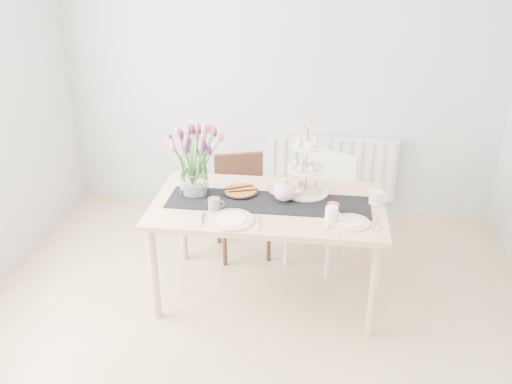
# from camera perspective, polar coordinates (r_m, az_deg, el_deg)

# --- Properties ---
(room_shell) EXTENTS (4.50, 4.50, 4.50)m
(room_shell) POSITION_cam_1_polar(r_m,az_deg,el_deg) (2.83, -1.44, 2.03)
(room_shell) COLOR tan
(room_shell) RESTS_ON ground
(radiator) EXTENTS (1.20, 0.08, 0.60)m
(radiator) POSITION_cam_1_polar(r_m,az_deg,el_deg) (5.15, 7.93, 2.54)
(radiator) COLOR white
(radiator) RESTS_ON room_shell
(dining_table) EXTENTS (1.60, 0.90, 0.75)m
(dining_table) POSITION_cam_1_polar(r_m,az_deg,el_deg) (3.78, 1.28, -2.18)
(dining_table) COLOR tan
(dining_table) RESTS_ON ground
(chair_brown) EXTENTS (0.51, 0.51, 0.82)m
(chair_brown) POSITION_cam_1_polar(r_m,az_deg,el_deg) (4.47, -1.58, -0.54)
(chair_brown) COLOR #351B13
(chair_brown) RESTS_ON ground
(chair_white) EXTENTS (0.58, 0.58, 0.89)m
(chair_white) POSITION_cam_1_polar(r_m,az_deg,el_deg) (4.34, 7.04, -0.84)
(chair_white) COLOR white
(chair_white) RESTS_ON ground
(table_runner) EXTENTS (1.40, 0.35, 0.01)m
(table_runner) POSITION_cam_1_polar(r_m,az_deg,el_deg) (3.74, 1.29, -1.09)
(table_runner) COLOR black
(table_runner) RESTS_ON dining_table
(tulip_vase) EXTENTS (0.62, 0.62, 0.53)m
(tulip_vase) POSITION_cam_1_polar(r_m,az_deg,el_deg) (3.76, -6.69, 4.43)
(tulip_vase) COLOR silver
(tulip_vase) RESTS_ON dining_table
(cake_stand) EXTENTS (0.33, 0.33, 0.49)m
(cake_stand) POSITION_cam_1_polar(r_m,az_deg,el_deg) (3.84, 5.30, 1.76)
(cake_stand) COLOR gold
(cake_stand) RESTS_ON dining_table
(teapot) EXTENTS (0.31, 0.28, 0.16)m
(teapot) POSITION_cam_1_polar(r_m,az_deg,el_deg) (3.74, 3.00, 0.08)
(teapot) COLOR white
(teapot) RESTS_ON dining_table
(cream_jug) EXTENTS (0.13, 0.13, 0.10)m
(cream_jug) POSITION_cam_1_polar(r_m,az_deg,el_deg) (3.79, 12.53, -0.61)
(cream_jug) COLOR white
(cream_jug) RESTS_ON dining_table
(tart_tin) EXTENTS (0.26, 0.26, 0.03)m
(tart_tin) POSITION_cam_1_polar(r_m,az_deg,el_deg) (3.87, -1.64, 0.02)
(tart_tin) COLOR black
(tart_tin) RESTS_ON dining_table
(mug_grey) EXTENTS (0.11, 0.11, 0.09)m
(mug_grey) POSITION_cam_1_polar(r_m,az_deg,el_deg) (3.62, -4.42, -1.37)
(mug_grey) COLOR slate
(mug_grey) RESTS_ON dining_table
(mug_white) EXTENTS (0.11, 0.11, 0.10)m
(mug_white) POSITION_cam_1_polar(r_m,az_deg,el_deg) (3.52, 7.94, -2.32)
(mug_white) COLOR white
(mug_white) RESTS_ON dining_table
(mug_orange) EXTENTS (0.10, 0.10, 0.09)m
(mug_orange) POSITION_cam_1_polar(r_m,az_deg,el_deg) (3.58, 8.11, -1.90)
(mug_orange) COLOR #EB4D1A
(mug_orange) RESTS_ON dining_table
(plate_left) EXTENTS (0.33, 0.33, 0.02)m
(plate_left) POSITION_cam_1_polar(r_m,az_deg,el_deg) (3.51, -2.67, -2.95)
(plate_left) COLOR white
(plate_left) RESTS_ON dining_table
(plate_right) EXTENTS (0.28, 0.28, 0.01)m
(plate_right) POSITION_cam_1_polar(r_m,az_deg,el_deg) (3.53, 10.02, -3.17)
(plate_right) COLOR white
(plate_right) RESTS_ON dining_table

